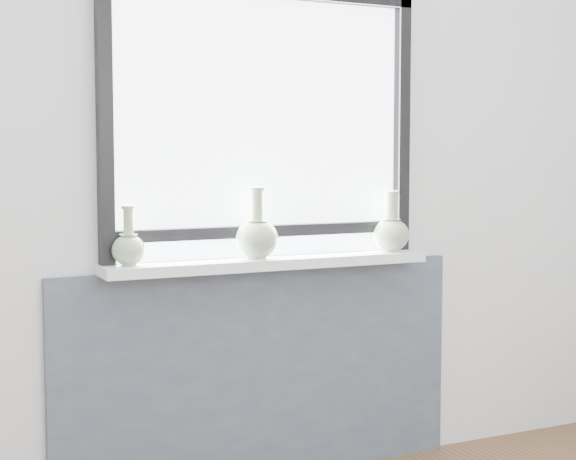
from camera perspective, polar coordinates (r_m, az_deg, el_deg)
name	(u,v)px	position (r m, az deg, el deg)	size (l,w,h in m)	color
back_wall	(259,154)	(3.48, -1.86, 4.92)	(3.60, 0.02, 2.60)	silver
apron_panel	(263,373)	(3.56, -1.62, -9.23)	(1.70, 0.03, 0.86)	#4F5B67
windowsill	(270,263)	(3.41, -1.16, -2.14)	(1.32, 0.18, 0.04)	silver
window	(263,118)	(3.45, -1.61, 7.27)	(1.30, 0.06, 1.05)	black
vase_a	(129,247)	(3.21, -10.26, -1.08)	(0.12, 0.12, 0.22)	#9CB78D
vase_b	(257,236)	(3.37, -2.03, -0.38)	(0.17, 0.17, 0.27)	#9CB78D
vase_c	(391,232)	(3.66, 6.68, -0.11)	(0.15, 0.15, 0.25)	#9CB78D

